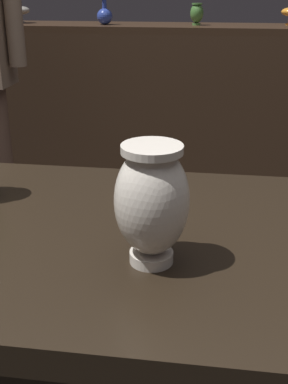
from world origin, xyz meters
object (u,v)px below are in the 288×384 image
(shelf_vase_center, at_px, (197,13))
(shelf_vase_far_left, at_px, (20,11))
(shelf_vase_left, at_px, (105,15))
(vase_centerpiece, at_px, (152,201))

(shelf_vase_center, bearing_deg, shelf_vase_far_left, 179.17)
(shelf_vase_center, height_order, shelf_vase_left, shelf_vase_left)
(shelf_vase_center, distance_m, shelf_vase_left, 0.52)
(shelf_vase_far_left, height_order, shelf_vase_left, shelf_vase_left)
(shelf_vase_far_left, xyz_separation_m, shelf_vase_left, (0.52, -0.05, -0.02))
(shelf_vase_far_left, xyz_separation_m, shelf_vase_center, (1.04, -0.02, -0.00))
(vase_centerpiece, distance_m, shelf_vase_far_left, 2.53)
(shelf_vase_center, bearing_deg, vase_centerpiece, -89.06)
(vase_centerpiece, distance_m, shelf_vase_left, 2.31)
(shelf_vase_left, bearing_deg, shelf_vase_far_left, 174.55)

